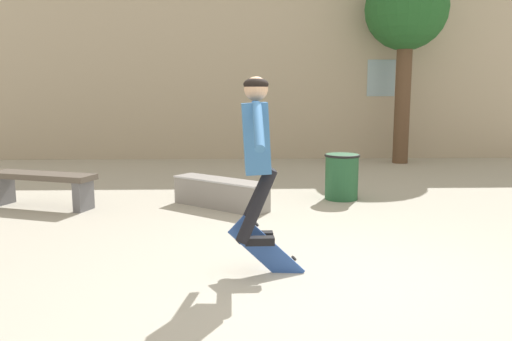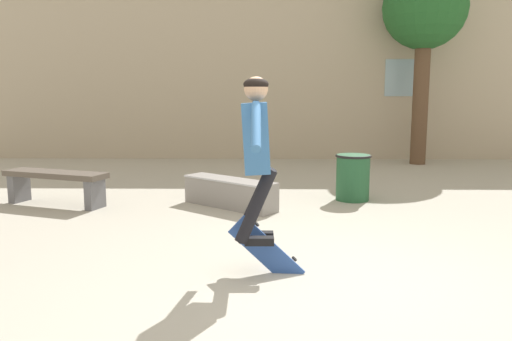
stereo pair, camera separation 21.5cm
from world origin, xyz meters
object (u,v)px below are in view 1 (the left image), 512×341
at_px(park_bench, 42,183).
at_px(skateboard_flipping, 266,251).
at_px(skate_ledge, 221,193).
at_px(skater, 256,145).
at_px(tree_right, 406,13).
at_px(trash_bin, 342,175).

distance_m(park_bench, skateboard_flipping, 4.17).
xyz_separation_m(park_bench, skate_ledge, (2.58, -0.08, -0.15)).
xyz_separation_m(park_bench, skater, (3.01, -2.81, 0.82)).
xyz_separation_m(tree_right, skater, (-3.68, -7.35, -2.28)).
height_order(skater, skateboard_flipping, skater).
bearing_deg(skateboard_flipping, skate_ledge, 105.06).
relative_size(park_bench, skate_ledge, 1.17).
relative_size(trash_bin, skateboard_flipping, 1.00).
bearing_deg(trash_bin, skater, -113.87).
height_order(trash_bin, skater, skater).
xyz_separation_m(skate_ledge, skateboard_flipping, (0.53, -2.70, -0.01)).
xyz_separation_m(park_bench, skateboard_flipping, (3.10, -2.78, -0.16)).
relative_size(tree_right, park_bench, 2.70).
xyz_separation_m(trash_bin, skateboard_flipping, (-1.34, -3.21, -0.18)).
relative_size(park_bench, skater, 1.13).
height_order(tree_right, trash_bin, tree_right).
bearing_deg(park_bench, tree_right, 53.09).
relative_size(park_bench, trash_bin, 2.36).
xyz_separation_m(trash_bin, skater, (-1.43, -3.24, 0.80)).
distance_m(tree_right, park_bench, 8.66).
distance_m(tree_right, skateboard_flipping, 8.78).
bearing_deg(skateboard_flipping, tree_right, 67.99).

